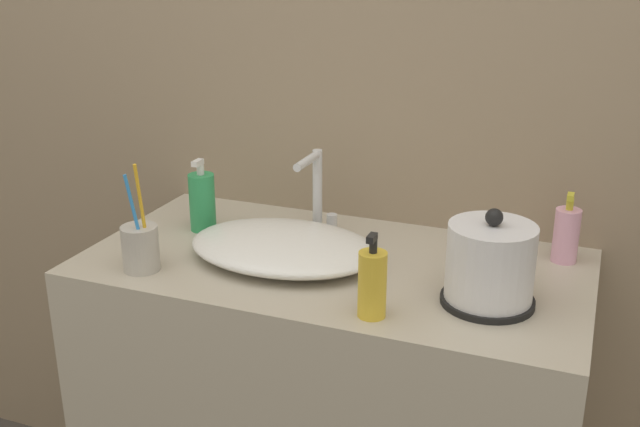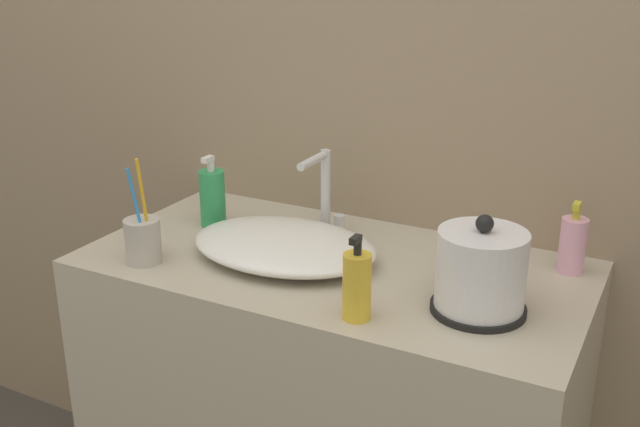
# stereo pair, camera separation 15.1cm
# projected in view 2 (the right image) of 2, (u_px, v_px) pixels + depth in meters

# --- Properties ---
(wall_back) EXTENTS (6.00, 0.04, 2.60)m
(wall_back) POSITION_uv_depth(u_px,v_px,m) (392.00, 45.00, 1.63)
(wall_back) COLOR gray
(wall_back) RESTS_ON ground_plane
(sink_basin) EXTENTS (0.40, 0.28, 0.06)m
(sink_basin) POSITION_uv_depth(u_px,v_px,m) (284.00, 245.00, 1.54)
(sink_basin) COLOR white
(sink_basin) RESTS_ON vanity_counter
(faucet) EXTENTS (0.06, 0.13, 0.19)m
(faucet) POSITION_uv_depth(u_px,v_px,m) (325.00, 188.00, 1.66)
(faucet) COLOR silver
(faucet) RESTS_ON vanity_counter
(electric_kettle) EXTENTS (0.17, 0.17, 0.18)m
(electric_kettle) POSITION_uv_depth(u_px,v_px,m) (480.00, 275.00, 1.31)
(electric_kettle) COLOR black
(electric_kettle) RESTS_ON vanity_counter
(toothbrush_cup) EXTENTS (0.07, 0.07, 0.22)m
(toothbrush_cup) POSITION_uv_depth(u_px,v_px,m) (143.00, 240.00, 1.52)
(toothbrush_cup) COLOR #B7B2A8
(toothbrush_cup) RESTS_ON vanity_counter
(lotion_bottle) EXTENTS (0.05, 0.05, 0.16)m
(lotion_bottle) POSITION_uv_depth(u_px,v_px,m) (357.00, 285.00, 1.28)
(lotion_bottle) COLOR gold
(lotion_bottle) RESTS_ON vanity_counter
(shampoo_bottle) EXTENTS (0.05, 0.05, 0.15)m
(shampoo_bottle) POSITION_uv_depth(u_px,v_px,m) (573.00, 244.00, 1.47)
(shampoo_bottle) COLOR #EAA8C6
(shampoo_bottle) RESTS_ON vanity_counter
(mouthwash_bottle) EXTENTS (0.06, 0.06, 0.17)m
(mouthwash_bottle) POSITION_uv_depth(u_px,v_px,m) (212.00, 197.00, 1.71)
(mouthwash_bottle) COLOR #2D9956
(mouthwash_bottle) RESTS_ON vanity_counter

